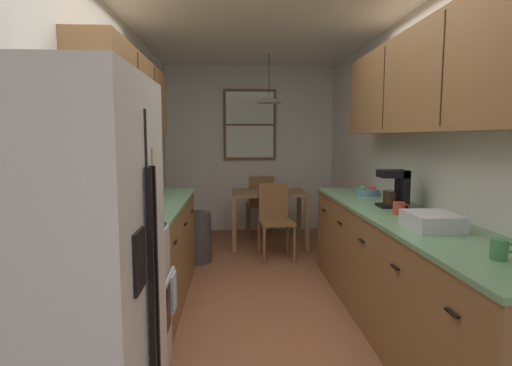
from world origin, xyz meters
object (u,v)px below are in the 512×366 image
trash_bin (196,237)px  dish_rack (432,221)px  stove_range (109,308)px  storage_canister (124,208)px  coffee_maker (396,188)px  dining_table (269,200)px  dining_chair_far (261,202)px  mug_by_coffeemaker (399,208)px  microwave_over_range (79,104)px  fruit_bowl (367,192)px  table_serving_bowl (270,189)px  dining_chair_near (275,217)px  refrigerator (61,291)px  mug_spare (499,249)px

trash_bin → dish_rack: size_ratio=1.73×
stove_range → storage_canister: 0.68m
coffee_maker → dining_table: bearing=110.4°
trash_bin → stove_range: bearing=-96.9°
dining_chair_far → mug_by_coffeemaker: (0.81, -3.13, 0.45)m
microwave_over_range → fruit_bowl: 2.76m
microwave_over_range → dining_table: (1.32, 3.13, -1.03)m
microwave_over_range → table_serving_bowl: size_ratio=3.35×
dining_chair_near → dining_chair_far: size_ratio=1.00×
coffee_maker → table_serving_bowl: size_ratio=1.80×
microwave_over_range → storage_canister: bearing=76.2°
coffee_maker → dish_rack: size_ratio=0.89×
microwave_over_range → mug_by_coffeemaker: (2.06, 0.57, -0.70)m
dish_rack → table_serving_bowl: size_ratio=2.02×
dining_table → dining_chair_far: bearing=97.0°
microwave_over_range → dish_rack: (2.07, 0.08, -0.70)m
dining_chair_near → dining_chair_far: same height
dining_chair_far → dish_rack: 3.74m
dining_chair_far → trash_bin: dining_chair_far is taller
trash_bin → storage_canister: 2.12m
dining_chair_far → refrigerator: bearing=-103.9°
storage_canister → fruit_bowl: (2.05, 1.13, -0.05)m
stove_range → microwave_over_range: microwave_over_range is taller
table_serving_bowl → stove_range: bearing=-111.2°
dining_table → dish_rack: size_ratio=2.93×
mug_by_coffeemaker → mug_spare: mug_spare is taller
trash_bin → microwave_over_range: bearing=-99.6°
trash_bin → mug_spare: 3.48m
dining_table → mug_by_coffeemaker: bearing=-73.9°
dining_table → mug_spare: mug_spare is taller
storage_canister → dining_chair_far: bearing=70.6°
fruit_bowl → dish_rack: dish_rack is taller
storage_canister → fruit_bowl: size_ratio=0.75×
mug_spare → table_serving_bowl: 3.79m
dining_chair_near → table_serving_bowl: 0.65m
dining_table → coffee_maker: (0.84, -2.25, 0.44)m
refrigerator → stove_range: bearing=93.3°
dining_chair_far → fruit_bowl: bearing=-67.1°
fruit_bowl → dining_table: bearing=118.1°
dining_chair_far → table_serving_bowl: size_ratio=5.34×
dining_chair_near → mug_spare: bearing=-77.1°
refrigerator → fruit_bowl: (2.00, 2.30, 0.08)m
fruit_bowl → table_serving_bowl: bearing=117.3°
fruit_bowl → coffee_maker: bearing=-89.5°
microwave_over_range → fruit_bowl: microwave_over_range is taller
dish_rack → coffee_maker: bearing=83.3°
microwave_over_range → dish_rack: size_ratio=1.66×
coffee_maker → fruit_bowl: size_ratio=1.29×
dish_rack → table_serving_bowl: (-0.73, 3.08, -0.18)m
storage_canister → mug_spare: (1.96, -1.00, -0.04)m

